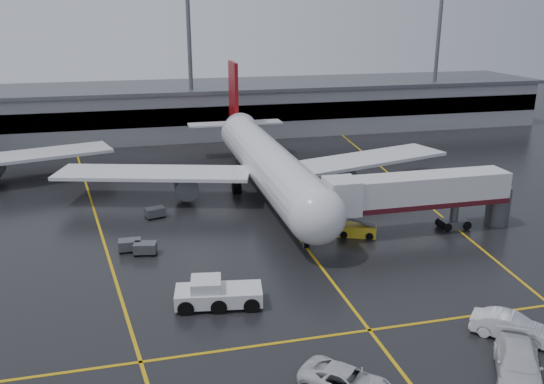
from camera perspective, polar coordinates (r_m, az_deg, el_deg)
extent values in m
plane|color=black|center=(59.68, 1.40, -2.95)|extent=(220.00, 220.00, 0.00)
cube|color=gold|center=(59.68, 1.40, -2.94)|extent=(0.25, 90.00, 0.02)
cube|color=gold|center=(40.97, 9.77, -13.53)|extent=(60.00, 0.25, 0.02)
cube|color=gold|center=(67.40, -17.59, -1.33)|extent=(9.99, 69.35, 0.02)
cube|color=gold|center=(74.81, 12.76, 0.94)|extent=(7.57, 69.64, 0.02)
cube|color=gray|center=(104.30, -5.62, 8.26)|extent=(120.00, 18.00, 8.00)
cube|color=black|center=(95.64, -4.83, 7.72)|extent=(120.00, 0.40, 3.00)
cube|color=#595B60|center=(103.68, -5.69, 10.60)|extent=(122.00, 19.00, 0.60)
cylinder|color=#595B60|center=(96.69, -8.23, 12.50)|extent=(0.70, 0.70, 25.00)
cylinder|color=#595B60|center=(110.73, 16.21, 12.64)|extent=(0.70, 0.70, 25.00)
cylinder|color=silver|center=(65.78, -0.41, 2.88)|extent=(5.20, 36.00, 5.20)
sphere|color=silver|center=(49.25, 4.51, -2.37)|extent=(5.20, 5.20, 5.20)
cone|color=silver|center=(85.69, -3.72, 6.77)|extent=(4.94, 8.00, 4.94)
cube|color=maroon|center=(85.87, -3.91, 10.11)|extent=(0.50, 5.50, 8.50)
cube|color=silver|center=(85.66, -3.73, 6.90)|extent=(14.00, 3.00, 0.25)
cube|color=silver|center=(66.25, -11.82, 1.89)|extent=(22.80, 11.83, 0.40)
cube|color=silver|center=(71.84, 9.36, 3.27)|extent=(22.80, 11.83, 0.40)
cylinder|color=#595B60|center=(65.87, -8.67, 0.70)|extent=(2.60, 4.50, 2.60)
cylinder|color=#595B60|center=(70.02, 6.99, 1.81)|extent=(2.60, 4.50, 2.60)
cylinder|color=#595B60|center=(53.07, 3.41, -4.53)|extent=(0.56, 0.56, 2.00)
cylinder|color=#595B60|center=(68.85, -3.58, 0.76)|extent=(0.56, 0.56, 2.00)
cylinder|color=#595B60|center=(70.22, 1.56, 1.13)|extent=(0.56, 0.56, 2.00)
cylinder|color=black|center=(53.28, 3.40, -5.08)|extent=(0.40, 1.10, 1.10)
cylinder|color=black|center=(68.98, -3.57, 0.40)|extent=(1.00, 1.40, 1.40)
cylinder|color=black|center=(70.35, 1.56, 0.78)|extent=(1.00, 1.40, 1.40)
cube|color=silver|center=(79.12, -23.89, 3.31)|extent=(22.80, 11.83, 0.40)
cube|color=silver|center=(57.33, 14.70, 0.22)|extent=(18.00, 3.20, 3.00)
cube|color=#451017|center=(57.72, 14.60, -1.01)|extent=(18.00, 3.30, 0.50)
cube|color=silver|center=(53.97, 7.02, -0.40)|extent=(3.00, 3.40, 3.30)
cylinder|color=#595B60|center=(60.19, 17.85, -2.13)|extent=(0.80, 0.80, 3.00)
cube|color=#595B60|center=(60.54, 17.75, -3.07)|extent=(2.60, 1.60, 0.90)
cylinder|color=#595B60|center=(62.74, 21.79, -1.28)|extent=(2.40, 2.40, 4.00)
cylinder|color=black|center=(59.98, 16.85, -3.18)|extent=(0.90, 1.80, 0.90)
cylinder|color=black|center=(61.11, 18.64, -2.96)|extent=(0.90, 1.80, 0.90)
cube|color=silver|center=(43.22, -5.38, -10.31)|extent=(6.77, 3.54, 1.11)
cube|color=silver|center=(42.81, -6.66, -9.25)|extent=(2.52, 2.52, 0.92)
cube|color=black|center=(42.81, -6.66, -9.25)|extent=(2.27, 2.27, 0.83)
cylinder|color=black|center=(43.47, -8.58, -10.75)|extent=(1.61, 2.92, 1.20)
cylinder|color=black|center=(43.37, -5.36, -10.69)|extent=(1.61, 2.92, 1.20)
cylinder|color=black|center=(43.40, -2.15, -10.59)|extent=(1.61, 2.92, 1.20)
cube|color=gold|center=(56.32, 8.52, -3.82)|extent=(4.03, 2.87, 1.14)
cube|color=#595B60|center=(55.94, 8.57, -2.79)|extent=(3.67, 2.24, 1.30)
cylinder|color=black|center=(56.43, 7.25, -4.01)|extent=(1.35, 1.90, 0.72)
cylinder|color=black|center=(56.44, 9.77, -4.13)|extent=(1.35, 1.90, 0.72)
imported|color=silver|center=(34.57, 7.59, -18.44)|extent=(5.81, 5.88, 1.57)
imported|color=silver|center=(38.49, 23.52, -15.56)|extent=(5.42, 6.67, 1.82)
imported|color=silver|center=(42.34, 22.93, -12.37)|extent=(5.06, 4.87, 1.72)
cube|color=#595B60|center=(52.82, -12.63, -5.48)|extent=(2.21, 1.66, 0.90)
cylinder|color=black|center=(52.70, -13.54, -6.16)|extent=(0.40, 0.20, 0.40)
cylinder|color=black|center=(52.42, -11.82, -6.17)|extent=(0.40, 0.20, 0.40)
cylinder|color=black|center=(53.60, -13.36, -5.73)|extent=(0.40, 0.20, 0.40)
cylinder|color=black|center=(53.32, -11.66, -5.73)|extent=(0.40, 0.20, 0.40)
cube|color=#595B60|center=(53.82, -14.11, -5.14)|extent=(2.03, 1.34, 0.90)
cylinder|color=black|center=(53.58, -14.93, -5.86)|extent=(0.40, 0.20, 0.40)
cylinder|color=black|center=(53.52, -13.22, -5.75)|extent=(0.40, 0.20, 0.40)
cylinder|color=black|center=(54.50, -14.91, -5.45)|extent=(0.40, 0.20, 0.40)
cylinder|color=black|center=(54.44, -13.22, -5.34)|extent=(0.40, 0.20, 0.40)
cube|color=#595B60|center=(61.73, -11.68, -1.97)|extent=(2.29, 1.82, 0.90)
cylinder|color=black|center=(61.21, -12.20, -2.64)|extent=(0.40, 0.20, 0.40)
cylinder|color=black|center=(61.68, -10.79, -2.39)|extent=(0.40, 0.20, 0.40)
cylinder|color=black|center=(62.10, -12.50, -2.36)|extent=(0.40, 0.20, 0.40)
cylinder|color=black|center=(62.57, -11.11, -2.12)|extent=(0.40, 0.20, 0.40)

